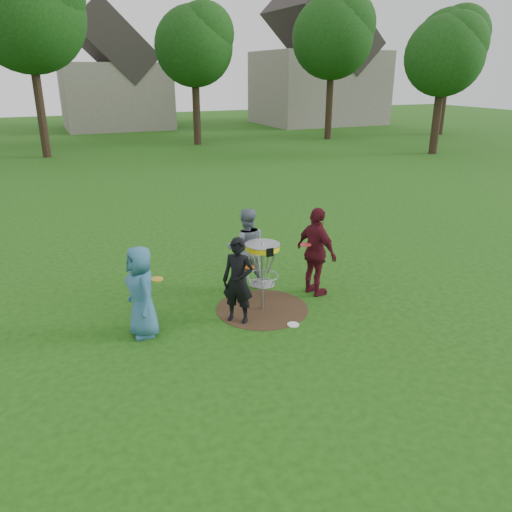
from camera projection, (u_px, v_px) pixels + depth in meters
name	position (u px, v px, depth m)	size (l,w,h in m)	color
ground	(262.00, 309.00, 9.76)	(100.00, 100.00, 0.00)	#19470F
dirt_patch	(262.00, 309.00, 9.75)	(1.80, 1.80, 0.01)	#47331E
player_blue	(141.00, 292.00, 8.53)	(0.80, 0.52, 1.63)	#326589
player_black	(238.00, 281.00, 9.02)	(0.59, 0.39, 1.61)	black
player_grey	(246.00, 248.00, 10.50)	(0.84, 0.65, 1.73)	slate
player_maroon	(316.00, 252.00, 10.10)	(1.08, 0.45, 1.85)	#54131E
disc_on_grass	(293.00, 325.00, 9.12)	(0.22, 0.22, 0.02)	white
disc_golf_basket	(262.00, 260.00, 9.40)	(0.66, 0.67, 1.38)	#9EA0A5
held_discs	(243.00, 258.00, 9.45)	(3.27, 1.25, 0.16)	orange
tree_row	(103.00, 33.00, 25.49)	(51.20, 17.42, 9.90)	#38281C
house_row	(141.00, 74.00, 38.48)	(44.50, 10.65, 11.62)	gray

